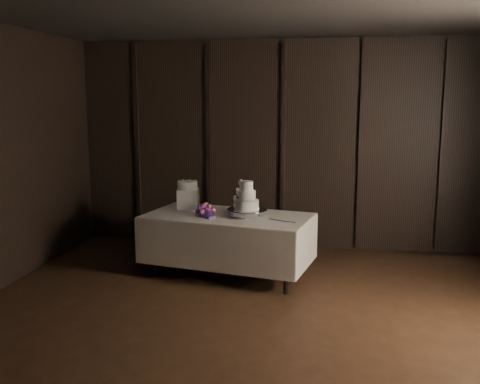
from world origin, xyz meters
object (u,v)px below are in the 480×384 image
object	(u,v)px
wedding_cake	(245,198)
box_pedestal	(188,199)
bouquet	(206,210)
display_table	(228,242)
cake_stand	(247,213)
small_cake	(187,185)

from	to	relation	value
wedding_cake	box_pedestal	world-z (taller)	wedding_cake
wedding_cake	bouquet	bearing A→B (deg)	-168.87
display_table	cake_stand	size ratio (longest dim) A/B	4.45
display_table	small_cake	distance (m)	0.93
bouquet	box_pedestal	xyz separation A→B (m)	(-0.33, 0.40, 0.06)
wedding_cake	small_cake	world-z (taller)	wedding_cake
cake_stand	box_pedestal	world-z (taller)	box_pedestal
cake_stand	bouquet	distance (m)	0.50
wedding_cake	bouquet	xyz separation A→B (m)	(-0.48, -0.02, -0.16)
small_cake	bouquet	bearing A→B (deg)	-50.18
bouquet	small_cake	bearing A→B (deg)	129.82
box_pedestal	small_cake	xyz separation A→B (m)	(0.00, 0.00, 0.18)
wedding_cake	small_cake	xyz separation A→B (m)	(-0.81, 0.38, 0.08)
display_table	wedding_cake	distance (m)	0.61
bouquet	small_cake	distance (m)	0.57
box_pedestal	display_table	bearing A→B (deg)	-29.10
cake_stand	wedding_cake	xyz separation A→B (m)	(-0.02, -0.01, 0.18)
box_pedestal	cake_stand	bearing A→B (deg)	-23.71
display_table	cake_stand	distance (m)	0.46
wedding_cake	bouquet	distance (m)	0.50
display_table	box_pedestal	world-z (taller)	box_pedestal
wedding_cake	small_cake	bearing A→B (deg)	163.78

